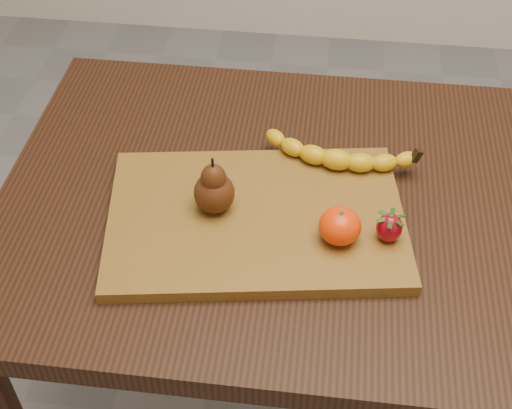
# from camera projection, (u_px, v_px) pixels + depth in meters

# --- Properties ---
(table) EXTENTS (1.00, 0.70, 0.76)m
(table) POSITION_uv_depth(u_px,v_px,m) (307.00, 241.00, 1.20)
(table) COLOR black
(table) RESTS_ON ground
(cutting_board) EXTENTS (0.49, 0.37, 0.02)m
(cutting_board) POSITION_uv_depth(u_px,v_px,m) (256.00, 218.00, 1.09)
(cutting_board) COLOR brown
(cutting_board) RESTS_ON table
(banana) EXTENTS (0.22, 0.09, 0.03)m
(banana) POSITION_uv_depth(u_px,v_px,m) (336.00, 160.00, 1.15)
(banana) COLOR #DEAC0A
(banana) RESTS_ON cutting_board
(pear) EXTENTS (0.08, 0.08, 0.10)m
(pear) POSITION_uv_depth(u_px,v_px,m) (214.00, 184.00, 1.06)
(pear) COLOR #431F0A
(pear) RESTS_ON cutting_board
(mandarin) EXTENTS (0.08, 0.08, 0.05)m
(mandarin) POSITION_uv_depth(u_px,v_px,m) (340.00, 226.00, 1.03)
(mandarin) COLOR #F23302
(mandarin) RESTS_ON cutting_board
(strawberry) EXTENTS (0.05, 0.05, 0.05)m
(strawberry) POSITION_uv_depth(u_px,v_px,m) (389.00, 227.00, 1.03)
(strawberry) COLOR #960412
(strawberry) RESTS_ON cutting_board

